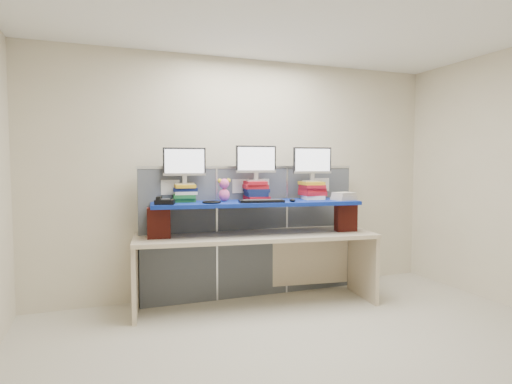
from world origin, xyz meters
name	(u,v)px	position (x,y,z in m)	size (l,w,h in m)	color
room	(331,184)	(0.00, 0.00, 1.40)	(5.00, 4.00, 2.80)	beige
cubicle_partition	(252,231)	(0.00, 1.78, 0.77)	(2.60, 0.06, 1.53)	#4A4F57
desk	(256,248)	(-0.07, 1.46, 0.63)	(2.68, 1.08, 0.79)	beige
brick_pier_left	(159,223)	(-1.11, 1.54, 0.95)	(0.23, 0.13, 0.32)	maroon
brick_pier_right	(346,217)	(0.95, 1.28, 0.95)	(0.23, 0.13, 0.32)	maroon
blue_board	(256,203)	(-0.07, 1.46, 1.13)	(2.23, 0.56, 0.04)	navy
book_stack_left	(185,193)	(-0.81, 1.68, 1.24)	(0.28, 0.32, 0.19)	#1C6B2D
book_stack_center	(256,191)	(-0.03, 1.58, 1.25)	(0.31, 0.33, 0.21)	#AE1321
book_stack_right	(312,190)	(0.63, 1.49, 1.25)	(0.28, 0.33, 0.20)	white
monitor_left	(184,164)	(-0.81, 1.67, 1.56)	(0.45, 0.15, 0.39)	#AAAAAF
monitor_center	(256,161)	(-0.03, 1.57, 1.59)	(0.45, 0.15, 0.39)	#AAAAAF
monitor_right	(312,162)	(0.63, 1.49, 1.57)	(0.45, 0.15, 0.39)	#AAAAAF
keyboard	(262,201)	(-0.07, 1.29, 1.16)	(0.49, 0.23, 0.03)	black
mouse	(292,200)	(0.26, 1.25, 1.16)	(0.06, 0.10, 0.03)	black
desk_phone	(164,201)	(-1.06, 1.44, 1.18)	(0.23, 0.21, 0.08)	black
headset	(212,202)	(-0.59, 1.39, 1.16)	(0.19, 0.19, 0.02)	black
plush_toy	(224,190)	(-0.40, 1.57, 1.28)	(0.15, 0.11, 0.25)	#E8589D
binder_stack	(344,196)	(0.91, 1.26, 1.19)	(0.28, 0.24, 0.09)	beige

